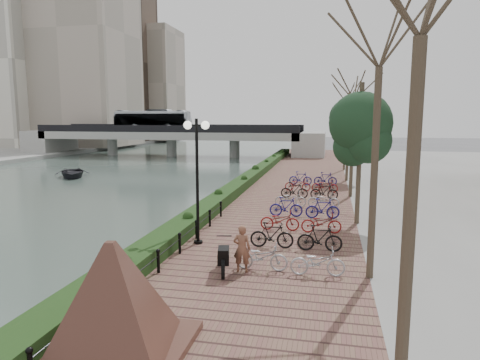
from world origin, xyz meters
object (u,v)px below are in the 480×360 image
(lamppost, at_px, (197,154))
(granite_monument, at_px, (112,298))
(boat, at_px, (72,173))
(motorcycle, at_px, (224,256))
(pedestrian, at_px, (242,249))

(lamppost, bearing_deg, granite_monument, -85.04)
(boat, bearing_deg, granite_monument, -87.82)
(boat, bearing_deg, lamppost, -78.94)
(lamppost, xyz_separation_m, boat, (-17.86, 18.77, -3.57))
(granite_monument, bearing_deg, motorcycle, 78.72)
(lamppost, height_order, motorcycle, lamppost)
(motorcycle, height_order, pedestrian, pedestrian)
(granite_monument, relative_size, boat, 1.10)
(motorcycle, bearing_deg, boat, 119.48)
(pedestrian, bearing_deg, boat, -52.35)
(granite_monument, bearing_deg, lamppost, 94.96)
(pedestrian, xyz_separation_m, boat, (-20.20, 21.48, -0.81))
(motorcycle, height_order, boat, motorcycle)
(boat, bearing_deg, pedestrian, -79.29)
(pedestrian, bearing_deg, motorcycle, 1.55)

